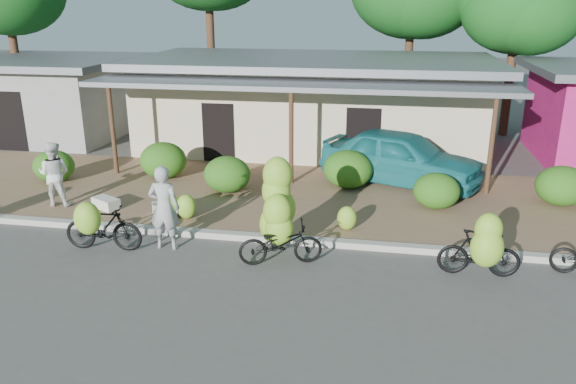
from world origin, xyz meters
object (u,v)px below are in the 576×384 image
at_px(bike_right, 482,249).
at_px(sack_near, 170,207).
at_px(bystander, 54,174).
at_px(vendor, 164,208).
at_px(bike_left, 101,226).
at_px(sack_far, 106,203).
at_px(tree_near_right, 513,5).
at_px(teal_van, 401,157).
at_px(bike_center, 279,220).

xyz_separation_m(bike_right, sack_near, (-7.32, 2.20, -0.41)).
bearing_deg(bike_right, bystander, 77.20).
relative_size(bike_right, vendor, 0.85).
bearing_deg(bike_left, sack_far, 21.96).
height_order(bike_right, vendor, vendor).
xyz_separation_m(bike_left, vendor, (1.31, 0.46, 0.35)).
relative_size(bike_left, sack_near, 2.10).
relative_size(tree_near_right, bystander, 3.97).
xyz_separation_m(tree_near_right, teal_van, (-4.11, -8.00, -4.20)).
height_order(sack_far, teal_van, teal_van).
bearing_deg(teal_van, tree_near_right, -5.11).
height_order(bike_center, bystander, bike_center).
relative_size(bike_left, teal_van, 0.38).
distance_m(tree_near_right, sack_near, 15.99).
bearing_deg(bystander, bike_center, 156.36).
relative_size(tree_near_right, bike_right, 4.18).
bearing_deg(vendor, teal_van, -136.06).
height_order(bike_left, teal_van, teal_van).
xyz_separation_m(bike_center, vendor, (-2.59, 0.06, 0.09)).
distance_m(tree_near_right, bystander, 17.93).
bearing_deg(vendor, sack_near, -73.10).
distance_m(bike_left, teal_van, 8.74).
bearing_deg(sack_near, bike_center, -30.38).
bearing_deg(sack_near, bike_left, -106.96).
distance_m(bike_center, vendor, 2.59).
bearing_deg(tree_near_right, bike_center, -116.60).
bearing_deg(teal_van, sack_near, 143.43).
xyz_separation_m(sack_near, sack_far, (-1.79, 0.02, -0.01)).
height_order(sack_near, bystander, bystander).
xyz_separation_m(tree_near_right, vendor, (-9.31, -13.36, -4.16)).
distance_m(tree_near_right, bike_center, 15.61).
height_order(tree_near_right, bike_center, tree_near_right).
height_order(sack_near, sack_far, sack_near).
bearing_deg(sack_far, bystander, 178.94).
bearing_deg(sack_far, bike_center, -20.82).
bearing_deg(sack_near, tree_near_right, 49.31).
relative_size(bike_center, sack_far, 2.93).
bearing_deg(teal_van, vendor, 157.95).
height_order(tree_near_right, teal_van, tree_near_right).
height_order(tree_near_right, bike_left, tree_near_right).
bearing_deg(vendor, bystander, -28.02).
bearing_deg(sack_far, teal_van, 24.87).
relative_size(tree_near_right, bike_center, 3.11).
distance_m(vendor, bystander, 4.23).
xyz_separation_m(bike_right, bystander, (-10.51, 2.24, 0.30)).
height_order(bike_left, sack_near, bike_left).
relative_size(bike_center, sack_near, 2.58).
bearing_deg(vendor, tree_near_right, -126.80).
bearing_deg(sack_near, vendor, -71.17).
relative_size(sack_far, bystander, 0.44).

